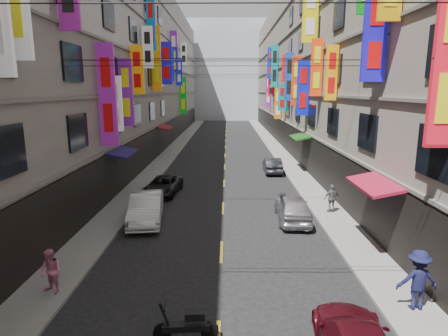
{
  "coord_description": "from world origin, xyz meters",
  "views": [
    {
      "loc": [
        0.25,
        3.09,
        6.76
      ],
      "look_at": [
        0.16,
        12.86,
        4.72
      ],
      "focal_mm": 30.0,
      "sensor_mm": 36.0,
      "label": 1
    }
  ],
  "objects_px": {
    "car_right_mid": "(293,208)",
    "pedestrian_rfar": "(332,198)",
    "scooter_far_right": "(282,203)",
    "pedestrian_rnear": "(418,280)",
    "car_right_far": "(272,165)",
    "scooter_crossing": "(187,325)",
    "car_left_far": "(163,186)",
    "pedestrian_lfar": "(51,272)",
    "car_left_mid": "(146,208)"
  },
  "relations": [
    {
      "from": "car_left_mid",
      "to": "car_right_far",
      "type": "bearing_deg",
      "value": 48.9
    },
    {
      "from": "scooter_crossing",
      "to": "car_right_mid",
      "type": "height_order",
      "value": "car_right_mid"
    },
    {
      "from": "car_right_mid",
      "to": "car_right_far",
      "type": "relative_size",
      "value": 1.08
    },
    {
      "from": "scooter_far_right",
      "to": "pedestrian_rfar",
      "type": "distance_m",
      "value": 2.75
    },
    {
      "from": "pedestrian_lfar",
      "to": "pedestrian_rnear",
      "type": "bearing_deg",
      "value": 21.95
    },
    {
      "from": "car_right_mid",
      "to": "pedestrian_rfar",
      "type": "xyz_separation_m",
      "value": [
        2.33,
        1.11,
        0.2
      ]
    },
    {
      "from": "scooter_crossing",
      "to": "pedestrian_lfar",
      "type": "relative_size",
      "value": 1.18
    },
    {
      "from": "car_left_mid",
      "to": "car_right_far",
      "type": "relative_size",
      "value": 1.19
    },
    {
      "from": "car_right_far",
      "to": "pedestrian_rfar",
      "type": "relative_size",
      "value": 2.43
    },
    {
      "from": "scooter_crossing",
      "to": "car_right_mid",
      "type": "relative_size",
      "value": 0.44
    },
    {
      "from": "car_left_mid",
      "to": "car_right_far",
      "type": "xyz_separation_m",
      "value": [
        7.99,
        11.98,
        -0.12
      ]
    },
    {
      "from": "scooter_crossing",
      "to": "car_left_mid",
      "type": "distance_m",
      "value": 9.97
    },
    {
      "from": "car_right_far",
      "to": "pedestrian_lfar",
      "type": "height_order",
      "value": "pedestrian_lfar"
    },
    {
      "from": "car_left_mid",
      "to": "car_right_far",
      "type": "height_order",
      "value": "car_left_mid"
    },
    {
      "from": "car_left_far",
      "to": "pedestrian_lfar",
      "type": "xyz_separation_m",
      "value": [
        -1.59,
        -12.53,
        0.3
      ]
    },
    {
      "from": "car_left_mid",
      "to": "pedestrian_rfar",
      "type": "relative_size",
      "value": 2.89
    },
    {
      "from": "car_right_far",
      "to": "car_right_mid",
      "type": "bearing_deg",
      "value": 88.88
    },
    {
      "from": "car_left_mid",
      "to": "pedestrian_rfar",
      "type": "distance_m",
      "value": 10.1
    },
    {
      "from": "pedestrian_lfar",
      "to": "scooter_crossing",
      "type": "bearing_deg",
      "value": 0.9
    },
    {
      "from": "scooter_far_right",
      "to": "car_right_mid",
      "type": "height_order",
      "value": "car_right_mid"
    },
    {
      "from": "scooter_crossing",
      "to": "scooter_far_right",
      "type": "distance_m",
      "value": 12.22
    },
    {
      "from": "scooter_far_right",
      "to": "car_left_far",
      "type": "relative_size",
      "value": 0.42
    },
    {
      "from": "pedestrian_rfar",
      "to": "car_left_far",
      "type": "bearing_deg",
      "value": -34.37
    },
    {
      "from": "scooter_crossing",
      "to": "car_right_far",
      "type": "height_order",
      "value": "car_right_far"
    },
    {
      "from": "car_right_far",
      "to": "pedestrian_rfar",
      "type": "distance_m",
      "value": 10.87
    },
    {
      "from": "car_right_far",
      "to": "pedestrian_lfar",
      "type": "bearing_deg",
      "value": 63.89
    },
    {
      "from": "car_right_mid",
      "to": "pedestrian_lfar",
      "type": "relative_size",
      "value": 2.7
    },
    {
      "from": "car_right_far",
      "to": "pedestrian_rfar",
      "type": "bearing_deg",
      "value": 101.11
    },
    {
      "from": "car_left_mid",
      "to": "pedestrian_rnear",
      "type": "bearing_deg",
      "value": -45.99
    },
    {
      "from": "car_left_far",
      "to": "car_right_far",
      "type": "height_order",
      "value": "car_right_far"
    },
    {
      "from": "scooter_far_right",
      "to": "car_left_mid",
      "type": "xyz_separation_m",
      "value": [
        -7.39,
        -1.99,
        0.31
      ]
    },
    {
      "from": "scooter_crossing",
      "to": "pedestrian_lfar",
      "type": "distance_m",
      "value": 5.24
    },
    {
      "from": "car_right_mid",
      "to": "pedestrian_lfar",
      "type": "xyz_separation_m",
      "value": [
        -9.28,
        -7.45,
        0.18
      ]
    },
    {
      "from": "car_left_mid",
      "to": "car_right_mid",
      "type": "height_order",
      "value": "car_left_mid"
    },
    {
      "from": "scooter_far_right",
      "to": "pedestrian_lfar",
      "type": "bearing_deg",
      "value": 58.56
    },
    {
      "from": "pedestrian_rnear",
      "to": "pedestrian_rfar",
      "type": "bearing_deg",
      "value": -89.71
    },
    {
      "from": "car_right_mid",
      "to": "pedestrian_rfar",
      "type": "bearing_deg",
      "value": -152.2
    },
    {
      "from": "scooter_crossing",
      "to": "pedestrian_rfar",
      "type": "relative_size",
      "value": 1.15
    },
    {
      "from": "scooter_crossing",
      "to": "scooter_far_right",
      "type": "bearing_deg",
      "value": -24.53
    },
    {
      "from": "scooter_crossing",
      "to": "pedestrian_rfar",
      "type": "bearing_deg",
      "value": -36.73
    },
    {
      "from": "pedestrian_lfar",
      "to": "pedestrian_rfar",
      "type": "height_order",
      "value": "pedestrian_rfar"
    },
    {
      "from": "scooter_crossing",
      "to": "car_left_mid",
      "type": "bearing_deg",
      "value": 14.21
    },
    {
      "from": "scooter_far_right",
      "to": "pedestrian_rnear",
      "type": "bearing_deg",
      "value": 117.73
    },
    {
      "from": "car_right_mid",
      "to": "scooter_crossing",
      "type": "bearing_deg",
      "value": 67.1
    },
    {
      "from": "scooter_far_right",
      "to": "car_right_far",
      "type": "xyz_separation_m",
      "value": [
        0.59,
        9.98,
        0.19
      ]
    },
    {
      "from": "car_left_mid",
      "to": "pedestrian_rnear",
      "type": "relative_size",
      "value": 2.38
    },
    {
      "from": "scooter_far_right",
      "to": "pedestrian_rnear",
      "type": "relative_size",
      "value": 0.94
    },
    {
      "from": "scooter_far_right",
      "to": "car_right_far",
      "type": "height_order",
      "value": "car_right_far"
    },
    {
      "from": "pedestrian_lfar",
      "to": "scooter_far_right",
      "type": "bearing_deg",
      "value": 71.6
    },
    {
      "from": "car_right_mid",
      "to": "pedestrian_rnear",
      "type": "bearing_deg",
      "value": 108.55
    }
  ]
}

